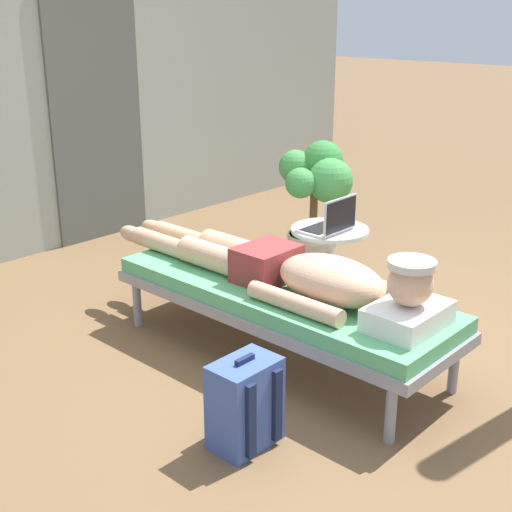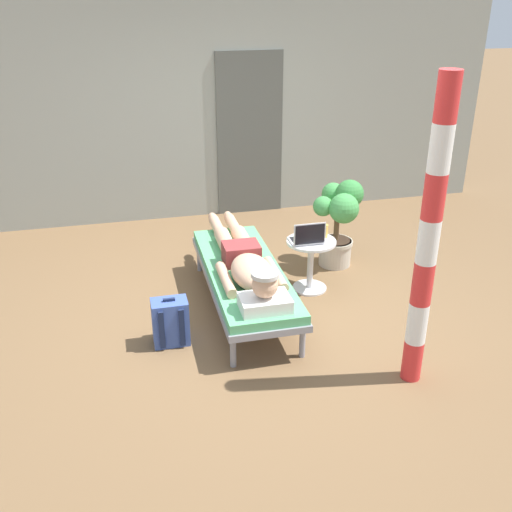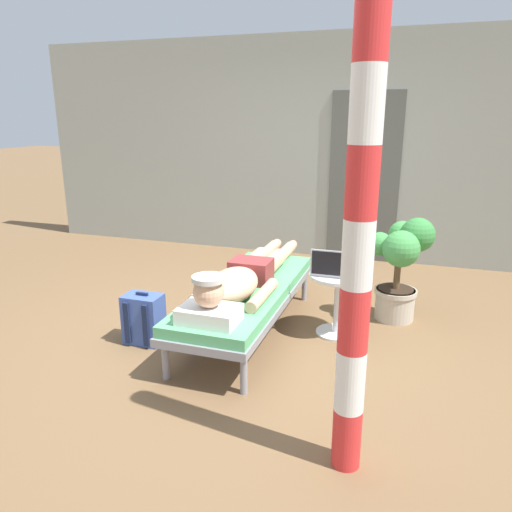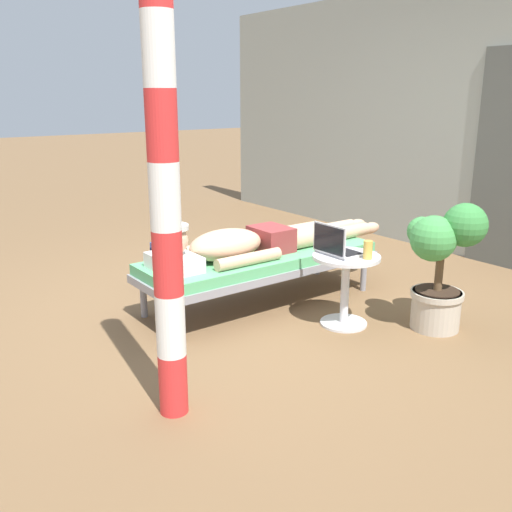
{
  "view_description": "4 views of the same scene",
  "coord_description": "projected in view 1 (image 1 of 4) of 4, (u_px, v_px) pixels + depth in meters",
  "views": [
    {
      "loc": [
        -2.68,
        -2.06,
        1.81
      ],
      "look_at": [
        0.07,
        0.47,
        0.48
      ],
      "focal_mm": 49.08,
      "sensor_mm": 36.0,
      "label": 1
    },
    {
      "loc": [
        -1.08,
        -4.54,
        2.8
      ],
      "look_at": [
        0.02,
        0.01,
        0.6
      ],
      "focal_mm": 41.47,
      "sensor_mm": 36.0,
      "label": 2
    },
    {
      "loc": [
        1.2,
        -3.36,
        1.77
      ],
      "look_at": [
        0.01,
        0.23,
        0.66
      ],
      "focal_mm": 34.06,
      "sensor_mm": 36.0,
      "label": 3
    },
    {
      "loc": [
        3.36,
        -2.42,
        1.62
      ],
      "look_at": [
        0.11,
        0.0,
        0.46
      ],
      "focal_mm": 39.78,
      "sensor_mm": 36.0,
      "label": 4
    }
  ],
  "objects": [
    {
      "name": "house_door_panel",
      "position": [
        96.0,
        113.0,
        5.53
      ],
      "size": [
        0.84,
        0.03,
        2.04
      ],
      "primitive_type": "cube",
      "color": "#545651",
      "rests_on": "ground"
    },
    {
      "name": "backpack",
      "position": [
        244.0,
        404.0,
        3.02
      ],
      "size": [
        0.3,
        0.26,
        0.42
      ],
      "color": "#3F59A5",
      "rests_on": "ground"
    },
    {
      "name": "ground_plane",
      "position": [
        310.0,
        362.0,
        3.78
      ],
      "size": [
        40.0,
        40.0,
        0.0
      ],
      "primitive_type": "plane",
      "color": "brown"
    },
    {
      "name": "side_table",
      "position": [
        329.0,
        254.0,
        4.37
      ],
      "size": [
        0.48,
        0.48,
        0.52
      ],
      "color": "silver",
      "rests_on": "ground"
    },
    {
      "name": "lounge_chair",
      "position": [
        281.0,
        298.0,
        3.74
      ],
      "size": [
        0.67,
        1.96,
        0.42
      ],
      "color": "gray",
      "rests_on": "ground"
    },
    {
      "name": "house_wall_back",
      "position": [
        11.0,
        74.0,
        5.05
      ],
      "size": [
        7.6,
        0.2,
        2.7
      ],
      "primitive_type": "cube",
      "color": "#999E93",
      "rests_on": "ground"
    },
    {
      "name": "potted_plant",
      "position": [
        316.0,
        198.0,
        4.93
      ],
      "size": [
        0.56,
        0.58,
        0.93
      ],
      "color": "#BFB29E",
      "rests_on": "ground"
    },
    {
      "name": "laptop",
      "position": [
        331.0,
        223.0,
        4.22
      ],
      "size": [
        0.31,
        0.24,
        0.23
      ],
      "color": "silver",
      "rests_on": "side_table"
    },
    {
      "name": "drink_glass",
      "position": [
        338.0,
        212.0,
        4.43
      ],
      "size": [
        0.06,
        0.06,
        0.13
      ],
      "primitive_type": "cylinder",
      "color": "gold",
      "rests_on": "side_table"
    },
    {
      "name": "person_reclining",
      "position": [
        295.0,
        272.0,
        3.62
      ],
      "size": [
        0.53,
        2.17,
        0.33
      ],
      "color": "white",
      "rests_on": "lounge_chair"
    }
  ]
}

